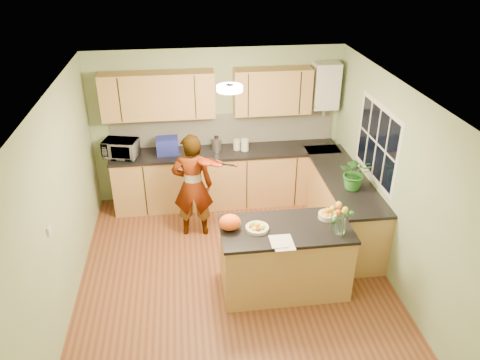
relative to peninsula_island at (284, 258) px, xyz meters
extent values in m
plane|color=brown|center=(-0.60, 0.28, -0.45)|extent=(4.50, 4.50, 0.00)
cube|color=white|center=(-0.60, 0.28, 2.05)|extent=(4.00, 4.50, 0.02)
cube|color=#89A173|center=(-0.60, 2.53, 0.80)|extent=(4.00, 0.02, 2.50)
cube|color=#89A173|center=(-0.60, -1.97, 0.80)|extent=(4.00, 0.02, 2.50)
cube|color=#89A173|center=(-2.60, 0.28, 0.80)|extent=(0.02, 4.50, 2.50)
cube|color=#89A173|center=(1.40, 0.28, 0.80)|extent=(0.02, 4.50, 2.50)
cube|color=#AD8745|center=(-0.50, 2.23, 0.00)|extent=(3.60, 0.60, 0.90)
cube|color=black|center=(-0.50, 2.22, 0.47)|extent=(3.64, 0.62, 0.04)
cube|color=#AD8745|center=(1.10, 1.13, 0.00)|extent=(0.60, 2.20, 0.90)
cube|color=black|center=(1.09, 1.13, 0.47)|extent=(0.62, 2.24, 0.04)
cube|color=silver|center=(-0.50, 2.51, 0.75)|extent=(3.60, 0.02, 0.52)
cube|color=#AD8745|center=(-1.50, 2.36, 1.40)|extent=(1.70, 0.34, 0.70)
cube|color=#AD8745|center=(0.25, 2.36, 1.40)|extent=(1.20, 0.34, 0.70)
cube|color=silver|center=(1.10, 2.37, 1.45)|extent=(0.40, 0.30, 0.72)
cylinder|color=#B0AFB4|center=(1.10, 2.37, 1.05)|extent=(0.06, 0.06, 0.20)
cube|color=silver|center=(1.39, 0.88, 1.10)|extent=(0.01, 1.30, 1.05)
cube|color=black|center=(1.39, 0.88, 1.10)|extent=(0.01, 1.18, 0.92)
cube|color=silver|center=(-2.58, -0.32, 0.85)|extent=(0.02, 0.09, 0.09)
cylinder|color=#FFEABF|center=(-0.60, 0.58, 2.01)|extent=(0.30, 0.30, 0.06)
cylinder|color=silver|center=(-0.60, 0.58, 2.04)|extent=(0.10, 0.10, 0.02)
cube|color=#AD8745|center=(0.00, 0.00, -0.02)|extent=(1.54, 0.77, 0.86)
cube|color=black|center=(0.00, 0.00, 0.43)|extent=(1.58, 0.81, 0.04)
cylinder|color=beige|center=(-0.35, 0.00, 0.47)|extent=(0.28, 0.28, 0.04)
cylinder|color=beige|center=(0.55, 0.15, 0.48)|extent=(0.22, 0.22, 0.07)
cylinder|color=silver|center=(0.60, -0.18, 0.56)|extent=(0.11, 0.11, 0.23)
ellipsoid|color=#FF5715|center=(-0.67, 0.05, 0.55)|extent=(0.28, 0.25, 0.20)
cube|color=silver|center=(-0.10, -0.30, 0.46)|extent=(0.23, 0.32, 0.01)
imported|color=#D8A584|center=(-1.07, 1.38, 0.34)|extent=(0.61, 0.42, 1.59)
imported|color=silver|center=(-2.12, 2.20, 0.63)|extent=(0.58, 0.46, 0.28)
cube|color=navy|center=(-1.41, 2.22, 0.62)|extent=(0.34, 0.26, 0.27)
cylinder|color=#B0AFB4|center=(-0.64, 2.26, 0.60)|extent=(0.16, 0.16, 0.22)
sphere|color=black|center=(-0.64, 2.26, 0.74)|extent=(0.08, 0.08, 0.08)
cylinder|color=beige|center=(-0.32, 2.25, 0.57)|extent=(0.14, 0.14, 0.17)
cylinder|color=silver|center=(-0.20, 2.20, 0.58)|extent=(0.15, 0.15, 0.19)
imported|color=#286B23|center=(1.10, 0.77, 0.72)|extent=(0.52, 0.49, 0.47)
camera|label=1|loc=(-1.14, -4.55, 3.57)|focal=35.00mm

